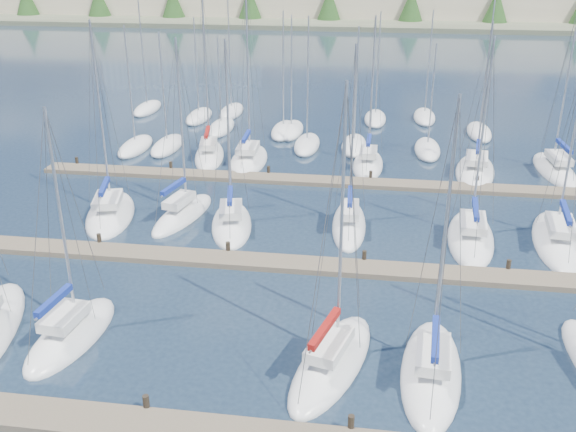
# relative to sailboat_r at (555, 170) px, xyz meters

# --- Properties ---
(ground) EXTENTS (400.00, 400.00, 0.00)m
(ground) POSITION_rel_sailboat_r_xyz_m (-18.67, 24.79, -0.19)
(ground) COLOR #213143
(ground) RESTS_ON ground
(dock_mid) EXTENTS (44.00, 1.93, 1.10)m
(dock_mid) POSITION_rel_sailboat_r_xyz_m (-18.67, -19.20, -0.04)
(dock_mid) COLOR #6B5E4C
(dock_mid) RESTS_ON ground
(dock_far) EXTENTS (44.00, 1.93, 1.10)m
(dock_far) POSITION_rel_sailboat_r_xyz_m (-18.67, -5.20, -0.04)
(dock_far) COLOR #6B5E4C
(dock_far) RESTS_ON ground
(sailboat_r) EXTENTS (3.10, 8.96, 14.35)m
(sailboat_r) POSITION_rel_sailboat_r_xyz_m (0.00, 0.00, 0.00)
(sailboat_r) COLOR white
(sailboat_r) RESTS_ON ground
(sailboat_j) EXTENTS (4.03, 7.76, 12.58)m
(sailboat_j) POSITION_rel_sailboat_r_xyz_m (-23.40, -14.21, -0.00)
(sailboat_j) COLOR white
(sailboat_j) RESTS_ON ground
(sailboat_e) EXTENTS (3.20, 8.13, 12.74)m
(sailboat_e) POSITION_rel_sailboat_r_xyz_m (-11.46, -28.24, -0.00)
(sailboat_e) COLOR white
(sailboat_e) RESTS_ON ground
(sailboat_p) EXTENTS (2.59, 7.42, 12.68)m
(sailboat_p) POSITION_rel_sailboat_r_xyz_m (-14.96, -0.73, -0.00)
(sailboat_p) COLOR white
(sailboat_p) RESTS_ON ground
(sailboat_m) EXTENTS (3.84, 9.41, 12.67)m
(sailboat_m) POSITION_rel_sailboat_r_xyz_m (-2.98, -13.76, -0.01)
(sailboat_m) COLOR white
(sailboat_m) RESTS_ON ground
(sailboat_h) EXTENTS (4.98, 8.54, 13.49)m
(sailboat_h) POSITION_rel_sailboat_r_xyz_m (-31.90, -13.73, -0.01)
(sailboat_h) COLOR white
(sailboat_h) RESTS_ON ground
(sailboat_q) EXTENTS (4.21, 8.95, 12.43)m
(sailboat_q) POSITION_rel_sailboat_r_xyz_m (-6.39, -1.09, -0.02)
(sailboat_q) COLOR white
(sailboat_q) RESTS_ON ground
(sailboat_d) EXTENTS (4.53, 8.34, 13.12)m
(sailboat_d) POSITION_rel_sailboat_r_xyz_m (-15.72, -28.18, -0.00)
(sailboat_d) COLOR white
(sailboat_d) RESTS_ON ground
(sailboat_l) EXTENTS (3.50, 8.81, 13.02)m
(sailboat_l) POSITION_rel_sailboat_r_xyz_m (-8.21, -14.07, -0.01)
(sailboat_l) COLOR white
(sailboat_l) RESTS_ON ground
(sailboat_o) EXTENTS (3.37, 8.33, 15.24)m
(sailboat_o) POSITION_rel_sailboat_r_xyz_m (-24.95, -0.96, 0.00)
(sailboat_o) COLOR white
(sailboat_o) RESTS_ON ground
(sailboat_n) EXTENTS (3.90, 8.35, 14.49)m
(sailboat_n) POSITION_rel_sailboat_r_xyz_m (-28.56, -0.24, 0.01)
(sailboat_n) COLOR white
(sailboat_n) RESTS_ON ground
(sailboat_i) EXTENTS (3.54, 7.77, 12.48)m
(sailboat_i) POSITION_rel_sailboat_r_xyz_m (-27.01, -13.16, 0.01)
(sailboat_i) COLOR white
(sailboat_i) RESTS_ON ground
(sailboat_c) EXTENTS (3.17, 6.99, 11.61)m
(sailboat_c) POSITION_rel_sailboat_r_xyz_m (-27.97, -27.81, -0.00)
(sailboat_c) COLOR white
(sailboat_c) RESTS_ON ground
(sailboat_k) EXTENTS (2.49, 8.07, 12.31)m
(sailboat_k) POSITION_rel_sailboat_r_xyz_m (-15.82, -13.16, 0.00)
(sailboat_k) COLOR white
(sailboat_k) RESTS_ON ground
(distant_boats) EXTENTS (36.93, 20.75, 13.30)m
(distant_boats) POSITION_rel_sailboat_r_xyz_m (-23.01, 8.55, 0.10)
(distant_boats) COLOR #9EA0A5
(distant_boats) RESTS_ON ground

